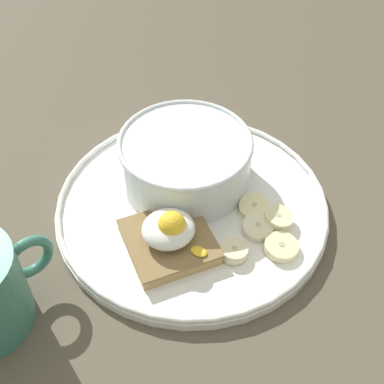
% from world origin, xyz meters
% --- Properties ---
extents(ground_plane, '(1.20, 1.20, 0.02)m').
position_xyz_m(ground_plane, '(0.00, 0.00, 0.01)').
color(ground_plane, brown).
rests_on(ground_plane, ground).
extents(plate, '(0.30, 0.30, 0.02)m').
position_xyz_m(plate, '(0.00, 0.00, 0.03)').
color(plate, white).
rests_on(plate, ground_plane).
extents(oatmeal_bowl, '(0.15, 0.15, 0.06)m').
position_xyz_m(oatmeal_bowl, '(-0.01, -0.04, 0.06)').
color(oatmeal_bowl, white).
rests_on(oatmeal_bowl, plate).
extents(toast_slice, '(0.09, 0.09, 0.01)m').
position_xyz_m(toast_slice, '(0.04, 0.05, 0.04)').
color(toast_slice, olive).
rests_on(toast_slice, plate).
extents(poached_egg, '(0.06, 0.06, 0.04)m').
position_xyz_m(poached_egg, '(0.04, 0.05, 0.06)').
color(poached_egg, white).
rests_on(poached_egg, toast_slice).
extents(banana_slice_front, '(0.04, 0.04, 0.01)m').
position_xyz_m(banana_slice_front, '(-0.05, 0.06, 0.04)').
color(banana_slice_front, beige).
rests_on(banana_slice_front, plate).
extents(banana_slice_left, '(0.05, 0.05, 0.01)m').
position_xyz_m(banana_slice_left, '(-0.07, 0.09, 0.03)').
color(banana_slice_left, beige).
rests_on(banana_slice_left, plate).
extents(banana_slice_back, '(0.04, 0.04, 0.01)m').
position_xyz_m(banana_slice_back, '(-0.02, 0.08, 0.04)').
color(banana_slice_back, beige).
rests_on(banana_slice_back, plate).
extents(banana_slice_right, '(0.04, 0.04, 0.02)m').
position_xyz_m(banana_slice_right, '(-0.08, 0.06, 0.04)').
color(banana_slice_right, '#F4ECB7').
rests_on(banana_slice_right, plate).
extents(banana_slice_inner, '(0.05, 0.05, 0.01)m').
position_xyz_m(banana_slice_inner, '(-0.06, 0.03, 0.04)').
color(banana_slice_inner, beige).
rests_on(banana_slice_inner, plate).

